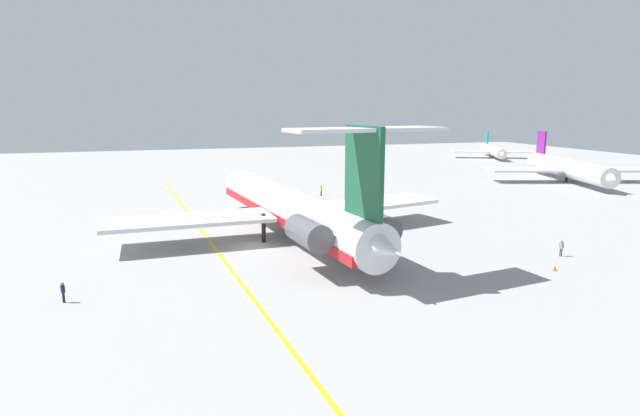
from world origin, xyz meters
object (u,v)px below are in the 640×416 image
(main_jetliner, at_px, (292,208))
(ground_crew_near_tail, at_px, (562,246))
(airliner_far_left, at_px, (494,151))
(airliner_mid_left, at_px, (570,169))
(safety_cone_wingtip, at_px, (555,268))
(ground_crew_portside, at_px, (63,290))
(ground_crew_near_nose, at_px, (321,190))
(safety_cone_nose, at_px, (360,192))

(main_jetliner, height_order, ground_crew_near_tail, main_jetliner)
(airliner_far_left, bearing_deg, airliner_mid_left, 4.67)
(safety_cone_wingtip, bearing_deg, ground_crew_portside, -96.96)
(airliner_far_left, height_order, ground_crew_near_nose, airliner_far_left)
(safety_cone_nose, bearing_deg, main_jetliner, -35.99)
(main_jetliner, xyz_separation_m, ground_crew_near_tail, (15.40, 24.71, -2.63))
(ground_crew_portside, bearing_deg, airliner_far_left, -14.04)
(ground_crew_portside, bearing_deg, main_jetliner, -22.43)
(airliner_far_left, xyz_separation_m, safety_cone_wingtip, (94.52, -62.33, -1.96))
(airliner_mid_left, bearing_deg, ground_crew_portside, -47.82)
(airliner_mid_left, distance_m, safety_cone_wingtip, 64.47)
(airliner_mid_left, bearing_deg, main_jetliner, -50.42)
(main_jetliner, relative_size, ground_crew_portside, 27.49)
(safety_cone_nose, relative_size, safety_cone_wingtip, 1.00)
(ground_crew_near_nose, relative_size, safety_cone_wingtip, 3.21)
(ground_crew_near_nose, bearing_deg, safety_cone_wingtip, 66.73)
(main_jetliner, relative_size, ground_crew_near_tail, 27.05)
(airliner_far_left, xyz_separation_m, ground_crew_near_nose, (48.50, -70.75, -1.12))
(main_jetliner, height_order, airliner_far_left, main_jetliner)
(main_jetliner, bearing_deg, ground_crew_near_tail, -129.07)
(airliner_mid_left, xyz_separation_m, ground_crew_portside, (40.80, -87.90, -1.83))
(main_jetliner, height_order, airliner_mid_left, main_jetliner)
(ground_crew_near_nose, distance_m, ground_crew_portside, 53.37)
(safety_cone_wingtip, bearing_deg, ground_crew_near_tail, 131.92)
(ground_crew_near_nose, bearing_deg, ground_crew_near_tail, 72.81)
(ground_crew_near_tail, bearing_deg, main_jetliner, 95.39)
(airliner_mid_left, relative_size, safety_cone_nose, 59.09)
(ground_crew_near_nose, xyz_separation_m, safety_cone_wingtip, (46.02, 8.41, -0.84))
(airliner_mid_left, relative_size, ground_crew_near_tail, 18.74)
(airliner_far_left, distance_m, airliner_mid_left, 51.49)
(main_jetliner, distance_m, airliner_mid_left, 71.01)
(ground_crew_near_tail, bearing_deg, safety_cone_wingtip, 169.25)
(airliner_far_left, distance_m, ground_crew_near_tail, 107.92)
(ground_crew_portside, relative_size, safety_cone_wingtip, 3.10)
(main_jetliner, relative_size, safety_cone_wingtip, 85.31)
(main_jetliner, bearing_deg, safety_cone_nose, -43.12)
(airliner_mid_left, bearing_deg, safety_cone_nose, -72.80)
(airliner_far_left, relative_size, safety_cone_wingtip, 44.31)
(airliner_far_left, height_order, airliner_mid_left, airliner_mid_left)
(safety_cone_nose, bearing_deg, airliner_far_left, 127.41)
(airliner_far_left, relative_size, ground_crew_portside, 14.28)
(airliner_far_left, bearing_deg, ground_crew_near_nose, -31.31)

